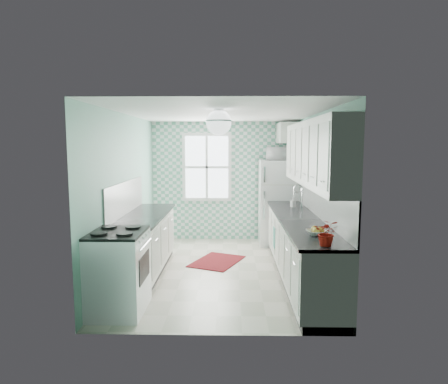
{
  "coord_description": "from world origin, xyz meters",
  "views": [
    {
      "loc": [
        0.18,
        -6.24,
        2.02
      ],
      "look_at": [
        0.05,
        0.25,
        1.25
      ],
      "focal_mm": 32.0,
      "sensor_mm": 36.0,
      "label": 1
    }
  ],
  "objects_px": {
    "ceiling_light": "(219,122)",
    "microwave": "(278,154)",
    "stove": "(118,270)",
    "fruit_bowl": "(317,233)",
    "potted_plant": "(327,233)",
    "fridge": "(278,202)",
    "sink": "(291,208)"
  },
  "relations": [
    {
      "from": "fridge",
      "to": "stove",
      "type": "relative_size",
      "value": 1.75
    },
    {
      "from": "ceiling_light",
      "to": "potted_plant",
      "type": "distance_m",
      "value": 2.12
    },
    {
      "from": "fridge",
      "to": "microwave",
      "type": "xyz_separation_m",
      "value": [
        0.0,
        0.0,
        0.99
      ]
    },
    {
      "from": "ceiling_light",
      "to": "fruit_bowl",
      "type": "distance_m",
      "value": 1.94
    },
    {
      "from": "ceiling_light",
      "to": "fridge",
      "type": "height_order",
      "value": "ceiling_light"
    },
    {
      "from": "ceiling_light",
      "to": "potted_plant",
      "type": "bearing_deg",
      "value": -45.84
    },
    {
      "from": "ceiling_light",
      "to": "stove",
      "type": "xyz_separation_m",
      "value": [
        -1.2,
        -0.79,
        -1.81
      ]
    },
    {
      "from": "fridge",
      "to": "stove",
      "type": "bearing_deg",
      "value": -122.72
    },
    {
      "from": "stove",
      "to": "microwave",
      "type": "xyz_separation_m",
      "value": [
        2.31,
        3.38,
        1.33
      ]
    },
    {
      "from": "fridge",
      "to": "microwave",
      "type": "bearing_deg",
      "value": 55.46
    },
    {
      "from": "fridge",
      "to": "fruit_bowl",
      "type": "relative_size",
      "value": 7.1
    },
    {
      "from": "stove",
      "to": "microwave",
      "type": "height_order",
      "value": "microwave"
    },
    {
      "from": "fridge",
      "to": "fruit_bowl",
      "type": "bearing_deg",
      "value": -86.79
    },
    {
      "from": "fridge",
      "to": "stove",
      "type": "height_order",
      "value": "fridge"
    },
    {
      "from": "fruit_bowl",
      "to": "potted_plant",
      "type": "xyz_separation_m",
      "value": [
        0.0,
        -0.52,
        0.12
      ]
    },
    {
      "from": "ceiling_light",
      "to": "sink",
      "type": "distance_m",
      "value": 2.31
    },
    {
      "from": "sink",
      "to": "microwave",
      "type": "relative_size",
      "value": 1.12
    },
    {
      "from": "microwave",
      "to": "ceiling_light",
      "type": "bearing_deg",
      "value": 69.52
    },
    {
      "from": "stove",
      "to": "fruit_bowl",
      "type": "bearing_deg",
      "value": 0.33
    },
    {
      "from": "sink",
      "to": "fridge",
      "type": "bearing_deg",
      "value": 90.94
    },
    {
      "from": "fridge",
      "to": "fruit_bowl",
      "type": "height_order",
      "value": "fridge"
    },
    {
      "from": "fruit_bowl",
      "to": "microwave",
      "type": "height_order",
      "value": "microwave"
    },
    {
      "from": "fridge",
      "to": "stove",
      "type": "distance_m",
      "value": 4.1
    },
    {
      "from": "ceiling_light",
      "to": "stove",
      "type": "height_order",
      "value": "ceiling_light"
    },
    {
      "from": "sink",
      "to": "stove",
      "type": "bearing_deg",
      "value": -141.23
    },
    {
      "from": "stove",
      "to": "microwave",
      "type": "distance_m",
      "value": 4.3
    },
    {
      "from": "potted_plant",
      "to": "microwave",
      "type": "bearing_deg",
      "value": 91.35
    },
    {
      "from": "fridge",
      "to": "sink",
      "type": "height_order",
      "value": "fridge"
    },
    {
      "from": "stove",
      "to": "fruit_bowl",
      "type": "xyz_separation_m",
      "value": [
        2.4,
        0.08,
        0.46
      ]
    },
    {
      "from": "stove",
      "to": "sink",
      "type": "relative_size",
      "value": 1.83
    },
    {
      "from": "fridge",
      "to": "sink",
      "type": "bearing_deg",
      "value": -83.82
    },
    {
      "from": "ceiling_light",
      "to": "microwave",
      "type": "height_order",
      "value": "ceiling_light"
    }
  ]
}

